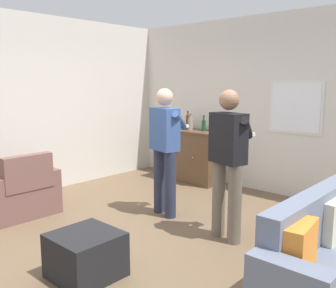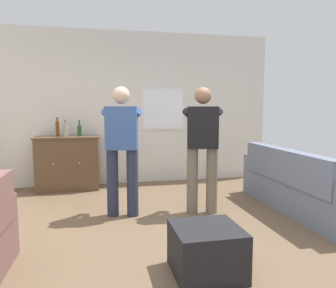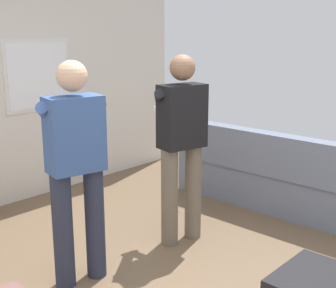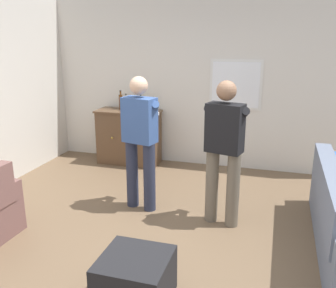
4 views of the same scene
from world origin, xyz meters
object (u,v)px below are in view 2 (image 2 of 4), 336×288
Objects in this scene: person_standing_left at (122,145)px; person_standing_right at (202,144)px; bottle_wine_green at (80,130)px; couch at (296,187)px; bottle_liquor_amber at (58,129)px; sideboard_cabinet at (68,163)px; bottle_spirits_clear at (65,130)px; ottoman at (206,250)px.

person_standing_right is at bearing -6.00° from person_standing_left.
bottle_wine_green is 2.41m from person_standing_right.
bottle_wine_green is (-2.93, 1.97, 0.68)m from couch.
person_standing_right reaches higher than bottle_wine_green.
person_standing_left is 1.06m from person_standing_right.
sideboard_cabinet is at bearing -21.12° from bottle_liquor_amber.
couch is at bearing -30.96° from bottle_liquor_amber.
person_standing_left is at bearing -61.67° from bottle_spirits_clear.
sideboard_cabinet is at bearing 113.10° from ottoman.
ottoman is at bearing -70.37° from bottle_wine_green.
bottle_wine_green is 0.37m from bottle_liquor_amber.
person_standing_right is at bearing -40.91° from bottle_liquor_amber.
ottoman is at bearing -65.05° from bottle_liquor_amber.
sideboard_cabinet is 3.56m from ottoman.
sideboard_cabinet is 3.78× the size of bottle_spirits_clear.
ottoman is at bearing -106.74° from person_standing_right.
person_standing_left is 1.00× the size of person_standing_right.
bottle_liquor_amber reaches higher than bottle_spirits_clear.
bottle_wine_green is 1.75m from person_standing_left.
sideboard_cabinet is 0.64× the size of person_standing_right.
person_standing_right reaches higher than sideboard_cabinet.
bottle_spirits_clear is 0.17× the size of person_standing_right.
person_standing_left is (-0.58, 1.69, 0.73)m from ottoman.
ottoman is at bearing -71.15° from person_standing_left.
couch is 3.60m from bottle_wine_green.
bottle_spirits_clear is at bearing 149.14° from couch.
ottoman is 0.34× the size of person_standing_left.
bottle_liquor_amber reaches higher than sideboard_cabinet.
bottle_wine_green is at bearing 146.09° from couch.
person_standing_right is at bearing -46.47° from bottle_wine_green.
ottoman is at bearing -66.43° from bottle_spirits_clear.
bottle_liquor_amber is at bearing 114.95° from ottoman.
couch is 8.10× the size of bottle_spirits_clear.
couch is 8.52× the size of bottle_wine_green.
bottle_wine_green is 0.16× the size of person_standing_right.
person_standing_right reaches higher than ottoman.
bottle_spirits_clear is at bearing 138.59° from person_standing_right.
person_standing_left is (-2.32, 0.33, 0.60)m from couch.
bottle_wine_green is at bearing 19.72° from bottle_spirits_clear.
bottle_spirits_clear reaches higher than sideboard_cabinet.
bottle_liquor_amber is at bearing 179.05° from bottle_wine_green.
sideboard_cabinet is at bearing -165.59° from bottle_wine_green.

